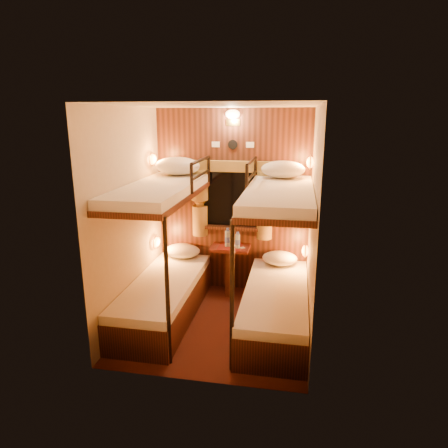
% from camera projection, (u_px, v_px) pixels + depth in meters
% --- Properties ---
extents(floor, '(2.10, 2.10, 0.00)m').
position_uv_depth(floor, '(218.00, 323.00, 4.58)').
color(floor, '#3E1510').
rests_on(floor, ground).
extents(ceiling, '(2.10, 2.10, 0.00)m').
position_uv_depth(ceiling, '(217.00, 105.00, 3.95)').
color(ceiling, silver).
rests_on(ceiling, wall_back).
extents(wall_back, '(2.40, 0.00, 2.40)m').
position_uv_depth(wall_back, '(233.00, 202.00, 5.26)').
color(wall_back, '#C6B293').
rests_on(wall_back, floor).
extents(wall_front, '(2.40, 0.00, 2.40)m').
position_uv_depth(wall_front, '(192.00, 254.00, 3.27)').
color(wall_front, '#C6B293').
rests_on(wall_front, floor).
extents(wall_left, '(0.00, 2.40, 2.40)m').
position_uv_depth(wall_left, '(129.00, 218.00, 4.44)').
color(wall_left, '#C6B293').
rests_on(wall_left, floor).
extents(wall_right, '(0.00, 2.40, 2.40)m').
position_uv_depth(wall_right, '(313.00, 227.00, 4.09)').
color(wall_right, '#C6B293').
rests_on(wall_right, floor).
extents(back_panel, '(2.00, 0.03, 2.40)m').
position_uv_depth(back_panel, '(233.00, 202.00, 5.25)').
color(back_panel, black).
rests_on(back_panel, floor).
extents(bunk_left, '(0.72, 1.90, 1.82)m').
position_uv_depth(bunk_left, '(164.00, 272.00, 4.61)').
color(bunk_left, black).
rests_on(bunk_left, floor).
extents(bunk_right, '(0.72, 1.90, 1.82)m').
position_uv_depth(bunk_right, '(276.00, 280.00, 4.38)').
color(bunk_right, black).
rests_on(bunk_right, floor).
extents(window, '(1.00, 0.12, 0.79)m').
position_uv_depth(window, '(232.00, 204.00, 5.22)').
color(window, black).
rests_on(window, back_panel).
extents(curtains, '(1.10, 0.22, 1.00)m').
position_uv_depth(curtains, '(232.00, 199.00, 5.17)').
color(curtains, olive).
rests_on(curtains, back_panel).
extents(back_fixtures, '(0.54, 0.09, 0.48)m').
position_uv_depth(back_fixtures, '(233.00, 120.00, 4.94)').
color(back_fixtures, black).
rests_on(back_fixtures, back_panel).
extents(reading_lamps, '(2.00, 0.20, 1.25)m').
position_uv_depth(reading_lamps, '(228.00, 205.00, 4.92)').
color(reading_lamps, orange).
rests_on(reading_lamps, wall_left).
extents(table, '(0.50, 0.34, 0.66)m').
position_uv_depth(table, '(230.00, 263.00, 5.28)').
color(table, '#5D1E15').
rests_on(table, floor).
extents(bottle_left, '(0.07, 0.07, 0.25)m').
position_uv_depth(bottle_left, '(228.00, 239.00, 5.18)').
color(bottle_left, '#99BFE5').
rests_on(bottle_left, table).
extents(bottle_right, '(0.06, 0.06, 0.22)m').
position_uv_depth(bottle_right, '(238.00, 241.00, 5.12)').
color(bottle_right, '#99BFE5').
rests_on(bottle_right, table).
extents(sachet_a, '(0.09, 0.08, 0.01)m').
position_uv_depth(sachet_a, '(236.00, 246.00, 5.22)').
color(sachet_a, silver).
rests_on(sachet_a, table).
extents(sachet_b, '(0.09, 0.08, 0.01)m').
position_uv_depth(sachet_b, '(242.00, 248.00, 5.16)').
color(sachet_b, silver).
rests_on(sachet_b, table).
extents(pillow_lower_left, '(0.47, 0.34, 0.19)m').
position_uv_depth(pillow_lower_left, '(183.00, 251.00, 5.36)').
color(pillow_lower_left, white).
rests_on(pillow_lower_left, bunk_left).
extents(pillow_lower_right, '(0.45, 0.32, 0.18)m').
position_uv_depth(pillow_lower_right, '(280.00, 258.00, 5.09)').
color(pillow_lower_right, white).
rests_on(pillow_lower_right, bunk_right).
extents(pillow_upper_left, '(0.56, 0.40, 0.22)m').
position_uv_depth(pillow_upper_left, '(178.00, 166.00, 4.95)').
color(pillow_upper_left, white).
rests_on(pillow_upper_left, bunk_left).
extents(pillow_upper_right, '(0.52, 0.37, 0.20)m').
position_uv_depth(pillow_upper_right, '(283.00, 169.00, 4.71)').
color(pillow_upper_right, white).
rests_on(pillow_upper_right, bunk_right).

